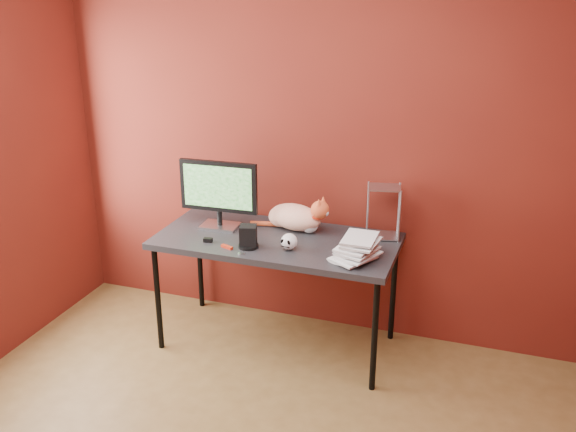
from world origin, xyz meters
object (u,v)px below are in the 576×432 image
(speaker, at_px, (248,237))
(book_stack, at_px, (348,130))
(desk, at_px, (277,246))
(monitor, at_px, (219,191))
(skull_mug, at_px, (289,242))
(cat, at_px, (296,217))

(speaker, bearing_deg, book_stack, -8.55)
(desk, xyz_separation_m, monitor, (-0.41, 0.05, 0.30))
(speaker, bearing_deg, skull_mug, -4.68)
(desk, bearing_deg, monitor, 172.50)
(cat, xyz_separation_m, skull_mug, (0.06, -0.32, -0.04))
(speaker, bearing_deg, desk, 43.25)
(cat, bearing_deg, desk, -97.93)
(cat, bearing_deg, skull_mug, -66.23)
(skull_mug, bearing_deg, book_stack, 15.82)
(monitor, relative_size, skull_mug, 4.95)
(monitor, height_order, speaker, monitor)
(skull_mug, bearing_deg, desk, 143.58)
(desk, relative_size, speaker, 10.72)
(cat, distance_m, book_stack, 0.82)
(monitor, xyz_separation_m, book_stack, (0.87, -0.17, 0.50))
(cat, bearing_deg, book_stack, -23.92)
(cat, xyz_separation_m, book_stack, (0.39, -0.29, 0.66))
(desk, bearing_deg, speaker, -120.57)
(monitor, distance_m, speaker, 0.43)
(desk, relative_size, monitor, 2.92)
(cat, xyz_separation_m, speaker, (-0.18, -0.37, -0.02))
(cat, height_order, speaker, cat)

